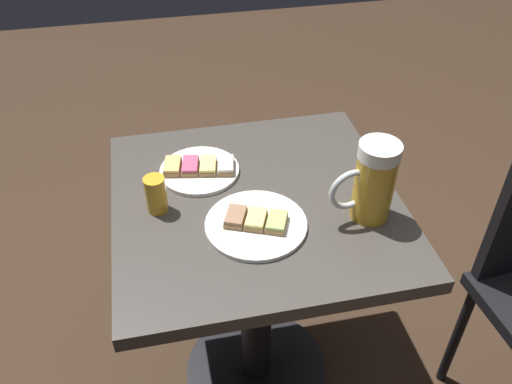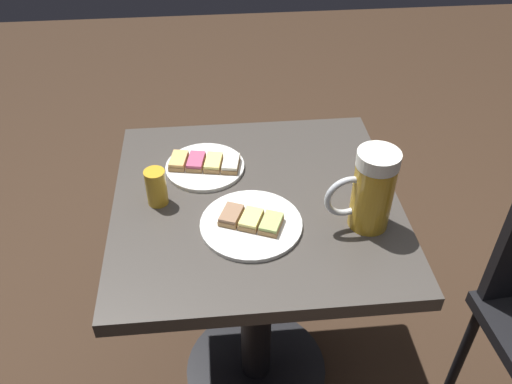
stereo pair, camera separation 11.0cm
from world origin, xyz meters
name	(u,v)px [view 2 (the right image)]	position (x,y,z in m)	size (l,w,h in m)	color
ground_plane	(256,369)	(0.00, 0.00, 0.00)	(6.00, 6.00, 0.00)	#382619
cafe_table	(256,252)	(0.00, 0.00, 0.54)	(0.66, 0.67, 0.72)	black
plate_near	(205,165)	(0.13, 0.12, 0.73)	(0.20, 0.20, 0.03)	white
plate_far	(251,223)	(-0.09, 0.02, 0.72)	(0.23, 0.23, 0.03)	white
beer_mug	(371,190)	(-0.11, -0.23, 0.81)	(0.09, 0.15, 0.19)	gold
beer_glass_small	(156,187)	(0.01, 0.23, 0.76)	(0.05, 0.05, 0.09)	gold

